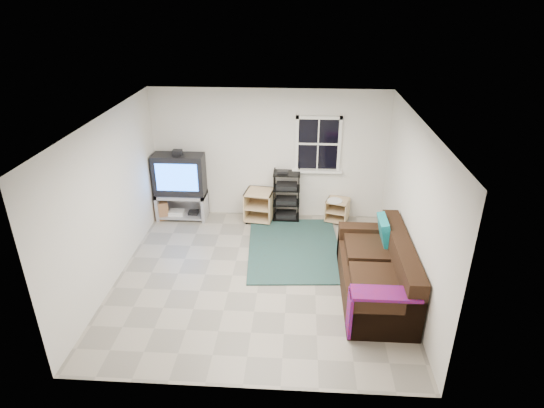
# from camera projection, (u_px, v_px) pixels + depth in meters

# --- Properties ---
(room) EXTENTS (4.60, 4.62, 4.60)m
(room) POSITION_uv_depth(u_px,v_px,m) (318.00, 148.00, 8.78)
(room) COLOR gray
(room) RESTS_ON ground
(tv_unit) EXTENTS (0.99, 0.50, 1.46)m
(tv_unit) POSITION_uv_depth(u_px,v_px,m) (180.00, 181.00, 9.01)
(tv_unit) COLOR #A3A3AB
(tv_unit) RESTS_ON ground
(av_rack) EXTENTS (0.52, 0.38, 1.05)m
(av_rack) POSITION_uv_depth(u_px,v_px,m) (286.00, 199.00, 9.09)
(av_rack) COLOR black
(av_rack) RESTS_ON ground
(side_table_left) EXTENTS (0.61, 0.61, 0.63)m
(side_table_left) POSITION_uv_depth(u_px,v_px,m) (260.00, 204.00, 9.14)
(side_table_left) COLOR #D5B783
(side_table_left) RESTS_ON ground
(side_table_right) EXTENTS (0.53, 0.53, 0.49)m
(side_table_right) POSITION_uv_depth(u_px,v_px,m) (337.00, 208.00, 9.11)
(side_table_right) COLOR #D5B783
(side_table_right) RESTS_ON ground
(sofa) EXTENTS (0.97, 2.19, 1.00)m
(sofa) POSITION_uv_depth(u_px,v_px,m) (378.00, 274.00, 6.86)
(sofa) COLOR black
(sofa) RESTS_ON ground
(shag_rug) EXTENTS (1.78, 2.35, 0.03)m
(shag_rug) POSITION_uv_depth(u_px,v_px,m) (294.00, 248.00, 8.20)
(shag_rug) COLOR black
(shag_rug) RESTS_ON ground
(paper_bag) EXTENTS (0.31, 0.26, 0.38)m
(paper_bag) POSITION_uv_depth(u_px,v_px,m) (161.00, 211.00, 9.20)
(paper_bag) COLOR brown
(paper_bag) RESTS_ON ground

